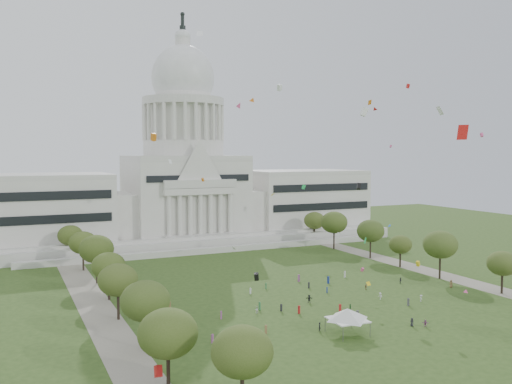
{
  "coord_description": "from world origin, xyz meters",
  "views": [
    {
      "loc": [
        -66.17,
        -96.7,
        34.85
      ],
      "look_at": [
        0.0,
        45.0,
        24.0
      ],
      "focal_mm": 38.0,
      "sensor_mm": 36.0,
      "label": 1
    }
  ],
  "objects": [
    {
      "name": "ground",
      "position": [
        0.0,
        0.0,
        0.0
      ],
      "size": [
        400.0,
        400.0,
        0.0
      ],
      "primitive_type": "plane",
      "color": "#2F491A",
      "rests_on": "ground"
    },
    {
      "name": "capitol",
      "position": [
        0.0,
        113.59,
        22.3
      ],
      "size": [
        160.0,
        64.5,
        91.3
      ],
      "color": "beige",
      "rests_on": "ground"
    },
    {
      "name": "path_left",
      "position": [
        -48.0,
        30.0,
        0.02
      ],
      "size": [
        8.0,
        160.0,
        0.04
      ],
      "primitive_type": "cube",
      "color": "gray",
      "rests_on": "ground"
    },
    {
      "name": "path_right",
      "position": [
        48.0,
        30.0,
        0.02
      ],
      "size": [
        8.0,
        160.0,
        0.04
      ],
      "primitive_type": "cube",
      "color": "gray",
      "rests_on": "ground"
    },
    {
      "name": "row_tree_l_0",
      "position": [
        -45.26,
        -21.68,
        8.95
      ],
      "size": [
        8.85,
        8.85,
        12.59
      ],
      "color": "black",
      "rests_on": "ground"
    },
    {
      "name": "row_tree_l_1",
      "position": [
        -44.07,
        -2.96,
        8.95
      ],
      "size": [
        8.86,
        8.86,
        12.59
      ],
      "color": "black",
      "rests_on": "ground"
    },
    {
      "name": "row_tree_r_1",
      "position": [
        46.22,
        -1.75,
        7.66
      ],
      "size": [
        7.58,
        7.58,
        10.78
      ],
      "color": "black",
      "rests_on": "ground"
    },
    {
      "name": "row_tree_l_2",
      "position": [
        -45.04,
        17.3,
        8.51
      ],
      "size": [
        8.42,
        8.42,
        11.97
      ],
      "color": "black",
      "rests_on": "ground"
    },
    {
      "name": "row_tree_r_2",
      "position": [
        44.17,
        17.44,
        9.66
      ],
      "size": [
        9.55,
        9.55,
        13.58
      ],
      "color": "black",
      "rests_on": "ground"
    },
    {
      "name": "row_tree_l_3",
      "position": [
        -44.09,
        33.92,
        8.21
      ],
      "size": [
        8.12,
        8.12,
        11.55
      ],
      "color": "black",
      "rests_on": "ground"
    },
    {
      "name": "row_tree_r_3",
      "position": [
        44.4,
        34.48,
        7.08
      ],
      "size": [
        7.01,
        7.01,
        9.98
      ],
      "color": "black",
      "rests_on": "ground"
    },
    {
      "name": "row_tree_l_4",
      "position": [
        -44.08,
        52.42,
        9.39
      ],
      "size": [
        9.29,
        9.29,
        13.21
      ],
      "color": "black",
      "rests_on": "ground"
    },
    {
      "name": "row_tree_r_4",
      "position": [
        44.76,
        50.04,
        9.29
      ],
      "size": [
        9.19,
        9.19,
        13.06
      ],
      "color": "black",
      "rests_on": "ground"
    },
    {
      "name": "row_tree_l_5",
      "position": [
        -45.22,
        71.01,
        8.42
      ],
      "size": [
        8.33,
        8.33,
        11.85
      ],
      "color": "black",
      "rests_on": "ground"
    },
    {
      "name": "row_tree_r_5",
      "position": [
        43.49,
        70.19,
        9.93
      ],
      "size": [
        9.82,
        9.82,
        13.96
      ],
      "color": "black",
      "rests_on": "ground"
    },
    {
      "name": "row_tree_l_6",
      "position": [
        -46.87,
        89.14,
        8.27
      ],
      "size": [
        8.19,
        8.19,
        11.64
      ],
      "color": "black",
      "rests_on": "ground"
    },
    {
      "name": "row_tree_r_6",
      "position": [
        45.96,
        88.13,
        8.51
      ],
      "size": [
        8.42,
        8.42,
        11.97
      ],
      "color": "black",
      "rests_on": "ground"
    },
    {
      "name": "near_tree_0",
      "position": [
        -38.0,
        -32.0,
        8.56
      ],
      "size": [
        8.47,
        8.47,
        12.04
      ],
      "color": "black",
      "rests_on": "ground"
    },
    {
      "name": "event_tent",
      "position": [
        -6.53,
        -10.93,
        4.03
      ],
      "size": [
        9.73,
        9.73,
        5.19
      ],
      "color": "#4C4C4C",
      "rests_on": "ground"
    },
    {
      "name": "person_0",
      "position": [
        39.44,
        8.4,
        1.0
      ],
      "size": [
        0.97,
        1.15,
        1.99
      ],
      "primitive_type": "imported",
      "rotation": [
        0.0,
        0.0,
        5.12
      ],
      "color": "olive",
      "rests_on": "ground"
    },
    {
      "name": "person_2",
      "position": [
        30.31,
        17.38,
        0.84
      ],
      "size": [
        0.92,
        0.94,
        1.68
      ],
      "primitive_type": "imported",
      "rotation": [
        0.0,
        0.0,
        0.83
      ],
      "color": "#26262B",
      "rests_on": "ground"
    },
    {
      "name": "person_3",
      "position": [
        15.2,
        6.78,
        0.83
      ],
      "size": [
        0.7,
        1.14,
        1.66
      ],
      "primitive_type": "imported",
      "rotation": [
        0.0,
        0.0,
        4.85
      ],
      "color": "silver",
      "rests_on": "ground"
    },
    {
      "name": "person_4",
      "position": [
        2.88,
        1.6,
        0.84
      ],
      "size": [
        0.88,
        1.12,
        1.69
      ],
      "primitive_type": "imported",
      "rotation": [
        0.0,
        0.0,
        4.32
      ],
      "color": "#33723F",
      "rests_on": "ground"
    },
    {
      "name": "person_5",
      "position": [
        -1.78,
        11.57,
        0.95
      ],
      "size": [
        1.88,
        1.38,
        1.89
      ],
      "primitive_type": "imported",
      "rotation": [
        0.0,
        0.0,
        2.7
      ],
      "color": "#26262B",
      "rests_on": "ground"
    },
    {
      "name": "person_6",
      "position": [
        8.13,
        -12.5,
        0.86
      ],
      "size": [
        0.81,
        0.98,
        1.72
      ],
      "primitive_type": "imported",
      "rotation": [
        0.0,
        0.0,
        1.93
      ],
      "color": "#26262B",
      "rests_on": "ground"
    },
    {
      "name": "person_7",
      "position": [
        -10.46,
        -7.07,
        0.89
      ],
      "size": [
        0.8,
        0.79,
        1.78
      ],
      "primitive_type": "imported",
      "rotation": [
        0.0,
        0.0,
        3.93
      ],
      "color": "#26262B",
      "rests_on": "ground"
    },
    {
      "name": "person_8",
      "position": [
        -16.61,
        9.16,
        0.78
      ],
      "size": [
        0.78,
        0.5,
        1.55
      ],
      "primitive_type": "imported",
      "rotation": [
        0.0,
        0.0,
        3.09
      ],
      "color": "silver",
      "rests_on": "ground"
    },
    {
      "name": "person_9",
      "position": [
        22.75,
        1.1,
        0.82
      ],
      "size": [
        0.93,
        1.19,
        1.63
      ],
      "primitive_type": "imported",
      "rotation": [
        0.0,
        0.0,
        1.14
      ],
      "color": "silver",
      "rests_on": "ground"
    },
    {
      "name": "person_10",
      "position": [
        17.76,
        15.91,
        0.77
      ],
      "size": [
        0.66,
        0.98,
        1.53
      ],
      "primitive_type": "imported",
      "rotation": [
        0.0,
        0.0,
        1.37
      ],
      "color": "olive",
      "rests_on": "ground"
    },
    {
      "name": "person_11",
      "position": [
        10.41,
        -13.86,
        0.74
      ],
      "size": [
        1.39,
        1.3,
        1.47
      ],
      "primitive_type": "imported",
      "rotation": [
        0.0,
        0.0,
        2.43
      ],
      "color": "#994C8C",
      "rests_on": "ground"
    },
    {
      "name": "distant_crowd",
      "position": [
        -12.34,
        13.47,
        0.89
      ],
      "size": [
        63.33,
        36.18,
        1.95
      ],
      "color": "#994C8C",
      "rests_on": "ground"
    },
    {
      "name": "kite_swarm",
      "position": [
        -0.39,
        8.92,
        30.2
      ],
      "size": [
        96.17,
        108.81,
        60.07
      ],
      "color": "#E54C8C",
      "rests_on": "ground"
    }
  ]
}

